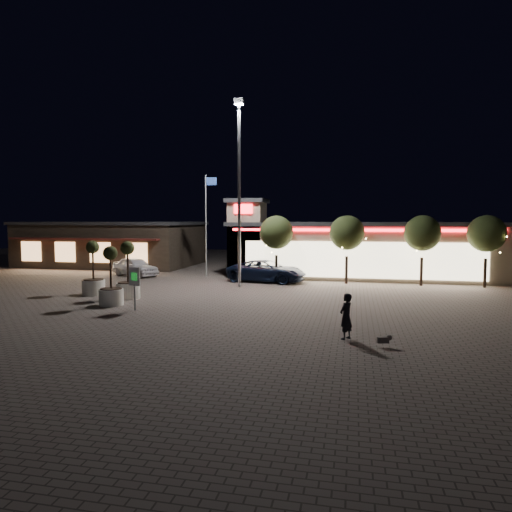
% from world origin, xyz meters
% --- Properties ---
extents(ground, '(90.00, 90.00, 0.00)m').
position_xyz_m(ground, '(0.00, 0.00, 0.00)').
color(ground, '#60564E').
rests_on(ground, ground).
extents(retail_building, '(20.40, 8.40, 6.10)m').
position_xyz_m(retail_building, '(9.51, 15.82, 2.21)').
color(retail_building, gray).
rests_on(retail_building, ground).
extents(restaurant_building, '(16.40, 11.00, 4.30)m').
position_xyz_m(restaurant_building, '(-14.00, 19.97, 2.16)').
color(restaurant_building, '#382D23').
rests_on(restaurant_building, ground).
extents(floodlight_pole, '(0.60, 0.40, 12.38)m').
position_xyz_m(floodlight_pole, '(2.00, 8.00, 7.02)').
color(floodlight_pole, gray).
rests_on(floodlight_pole, ground).
extents(flagpole, '(0.95, 0.10, 8.00)m').
position_xyz_m(flagpole, '(-1.90, 13.00, 4.74)').
color(flagpole, white).
rests_on(flagpole, ground).
extents(string_tree_a, '(2.42, 2.42, 4.79)m').
position_xyz_m(string_tree_a, '(4.00, 11.00, 3.56)').
color(string_tree_a, '#332319').
rests_on(string_tree_a, ground).
extents(string_tree_b, '(2.42, 2.42, 4.79)m').
position_xyz_m(string_tree_b, '(9.00, 11.00, 3.56)').
color(string_tree_b, '#332319').
rests_on(string_tree_b, ground).
extents(string_tree_c, '(2.42, 2.42, 4.79)m').
position_xyz_m(string_tree_c, '(14.00, 11.00, 3.56)').
color(string_tree_c, '#332319').
rests_on(string_tree_c, ground).
extents(string_tree_d, '(2.42, 2.42, 4.79)m').
position_xyz_m(string_tree_d, '(18.00, 11.00, 3.56)').
color(string_tree_d, '#332319').
rests_on(string_tree_d, ground).
extents(pickup_truck, '(6.02, 3.48, 1.58)m').
position_xyz_m(pickup_truck, '(3.34, 10.71, 0.79)').
color(pickup_truck, black).
rests_on(pickup_truck, ground).
extents(white_sedan, '(4.72, 3.59, 1.50)m').
position_xyz_m(white_sedan, '(-7.58, 11.86, 0.75)').
color(white_sedan, white).
rests_on(white_sedan, ground).
extents(pedestrian, '(0.69, 0.76, 1.73)m').
position_xyz_m(pedestrian, '(9.26, -4.37, 0.87)').
color(pedestrian, black).
rests_on(pedestrian, ground).
extents(dog, '(0.54, 0.28, 0.29)m').
position_xyz_m(dog, '(10.63, -5.16, 0.28)').
color(dog, '#59514C').
rests_on(dog, ground).
extents(planter_left, '(1.32, 1.32, 3.24)m').
position_xyz_m(planter_left, '(-5.71, 2.89, 1.00)').
color(planter_left, white).
rests_on(planter_left, ground).
extents(planter_mid, '(1.26, 1.26, 3.11)m').
position_xyz_m(planter_mid, '(-2.92, 0.05, 0.96)').
color(planter_mid, white).
rests_on(planter_mid, ground).
extents(planter_right, '(1.33, 1.33, 3.27)m').
position_xyz_m(planter_right, '(-3.05, 2.14, 1.01)').
color(planter_right, white).
rests_on(planter_right, ground).
extents(valet_sign, '(0.69, 0.29, 2.15)m').
position_xyz_m(valet_sign, '(-1.03, -1.00, 1.50)').
color(valet_sign, gray).
rests_on(valet_sign, ground).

